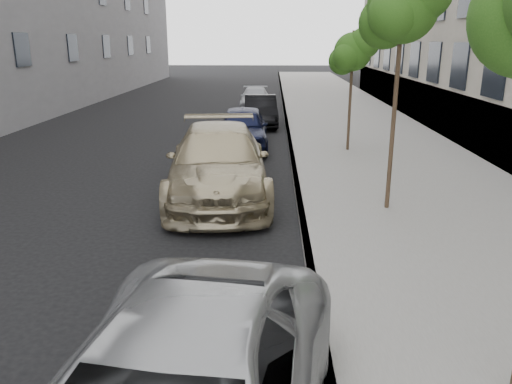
{
  "coord_description": "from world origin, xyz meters",
  "views": [
    {
      "loc": [
        0.48,
        -3.26,
        3.93
      ],
      "look_at": [
        0.22,
        4.69,
        1.5
      ],
      "focal_mm": 35.0,
      "sensor_mm": 36.0,
      "label": 1
    }
  ],
  "objects_px": {
    "sedan_black": "(260,111)",
    "sedan_rear": "(255,99)",
    "tree_mid": "(404,7)",
    "tree_far": "(354,52)",
    "sedan_blue": "(243,128)",
    "suv": "(218,162)"
  },
  "relations": [
    {
      "from": "sedan_black",
      "to": "sedan_rear",
      "type": "relative_size",
      "value": 0.99
    },
    {
      "from": "tree_mid",
      "to": "tree_far",
      "type": "xyz_separation_m",
      "value": [
        -0.0,
        6.5,
        -1.05
      ]
    },
    {
      "from": "tree_far",
      "to": "sedan_blue",
      "type": "relative_size",
      "value": 0.92
    },
    {
      "from": "suv",
      "to": "sedan_blue",
      "type": "relative_size",
      "value": 1.36
    },
    {
      "from": "tree_mid",
      "to": "suv",
      "type": "xyz_separation_m",
      "value": [
        -4.14,
        1.25,
        -3.69
      ]
    },
    {
      "from": "suv",
      "to": "sedan_rear",
      "type": "relative_size",
      "value": 1.43
    },
    {
      "from": "sedan_black",
      "to": "tree_far",
      "type": "bearing_deg",
      "value": -64.71
    },
    {
      "from": "sedan_blue",
      "to": "sedan_rear",
      "type": "xyz_separation_m",
      "value": [
        0.11,
        10.91,
        -0.15
      ]
    },
    {
      "from": "tree_mid",
      "to": "sedan_blue",
      "type": "relative_size",
      "value": 1.17
    },
    {
      "from": "suv",
      "to": "sedan_blue",
      "type": "height_order",
      "value": "suv"
    },
    {
      "from": "tree_far",
      "to": "sedan_rear",
      "type": "relative_size",
      "value": 0.98
    },
    {
      "from": "suv",
      "to": "sedan_blue",
      "type": "xyz_separation_m",
      "value": [
        0.29,
        5.97,
        -0.12
      ]
    },
    {
      "from": "sedan_blue",
      "to": "tree_mid",
      "type": "bearing_deg",
      "value": -63.9
    },
    {
      "from": "tree_mid",
      "to": "tree_far",
      "type": "bearing_deg",
      "value": 90.0
    },
    {
      "from": "tree_mid",
      "to": "tree_far",
      "type": "height_order",
      "value": "tree_mid"
    },
    {
      "from": "tree_mid",
      "to": "sedan_black",
      "type": "height_order",
      "value": "tree_mid"
    },
    {
      "from": "sedan_black",
      "to": "suv",
      "type": "bearing_deg",
      "value": -97.6
    },
    {
      "from": "suv",
      "to": "tree_far",
      "type": "bearing_deg",
      "value": 46.43
    },
    {
      "from": "tree_mid",
      "to": "suv",
      "type": "relative_size",
      "value": 0.87
    },
    {
      "from": "tree_mid",
      "to": "suv",
      "type": "height_order",
      "value": "tree_mid"
    },
    {
      "from": "sedan_blue",
      "to": "sedan_rear",
      "type": "distance_m",
      "value": 10.91
    },
    {
      "from": "sedan_black",
      "to": "sedan_rear",
      "type": "bearing_deg",
      "value": 90.8
    }
  ]
}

